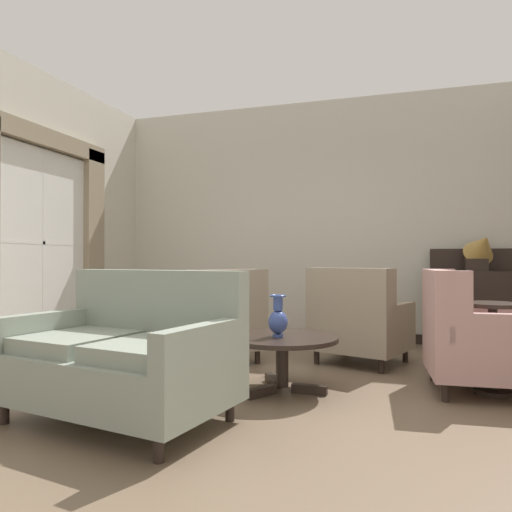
{
  "coord_description": "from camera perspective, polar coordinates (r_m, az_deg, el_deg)",
  "views": [
    {
      "loc": [
        1.02,
        -3.48,
        1.04
      ],
      "look_at": [
        -0.35,
        0.9,
        1.08
      ],
      "focal_mm": 33.59,
      "sensor_mm": 36.0,
      "label": 1
    }
  ],
  "objects": [
    {
      "name": "window_with_curtains",
      "position": [
        5.79,
        -23.87,
        3.01
      ],
      "size": [
        0.12,
        2.0,
        2.36
      ],
      "color": "silver"
    },
    {
      "name": "ground",
      "position": [
        3.78,
        1.04,
        -16.55
      ],
      "size": [
        8.09,
        8.09,
        0.0
      ],
      "primitive_type": "plane",
      "color": "brown"
    },
    {
      "name": "armchair_far_left",
      "position": [
        4.2,
        24.27,
        -8.95
      ],
      "size": [
        0.86,
        0.86,
        0.97
      ],
      "rotation": [
        0.0,
        0.0,
        1.65
      ],
      "color": "tan",
      "rests_on": "ground"
    },
    {
      "name": "settee",
      "position": [
        3.31,
        -15.41,
        -11.54
      ],
      "size": [
        1.58,
        1.12,
        0.97
      ],
      "rotation": [
        0.0,
        0.0,
        -0.18
      ],
      "color": "gray",
      "rests_on": "ground"
    },
    {
      "name": "sideboard",
      "position": [
        6.13,
        24.69,
        -5.3
      ],
      "size": [
        0.98,
        0.35,
        1.18
      ],
      "color": "black",
      "rests_on": "ground"
    },
    {
      "name": "wall_left",
      "position": [
        5.87,
        -24.62,
        4.83
      ],
      "size": [
        0.08,
        4.01,
        3.17
      ],
      "primitive_type": "cube",
      "color": "beige",
      "rests_on": "ground"
    },
    {
      "name": "wall_back",
      "position": [
        6.45,
        8.23,
        4.3
      ],
      "size": [
        5.94,
        0.08,
        3.17
      ],
      "primitive_type": "cube",
      "color": "beige",
      "rests_on": "ground"
    },
    {
      "name": "porcelain_vase",
      "position": [
        3.8,
        2.64,
        -7.49
      ],
      "size": [
        0.15,
        0.15,
        0.33
      ],
      "color": "#384C93",
      "rests_on": "coffee_table"
    },
    {
      "name": "baseboard_back",
      "position": [
        6.45,
        8.17,
        -9.28
      ],
      "size": [
        5.78,
        0.03,
        0.12
      ],
      "primitive_type": "cube",
      "color": "black",
      "rests_on": "ground"
    },
    {
      "name": "armchair_near_window",
      "position": [
        4.95,
        12.03,
        -7.76
      ],
      "size": [
        1.06,
        1.02,
        0.97
      ],
      "rotation": [
        0.0,
        0.0,
        2.8
      ],
      "color": "gray",
      "rests_on": "ground"
    },
    {
      "name": "armchair_back_corner",
      "position": [
        4.97,
        -4.8,
        -7.82
      ],
      "size": [
        1.2,
        1.19,
        0.95
      ],
      "rotation": [
        0.0,
        0.0,
        4.01
      ],
      "color": "gray",
      "rests_on": "ground"
    },
    {
      "name": "gramophone",
      "position": [
        6.02,
        25.23,
        0.75
      ],
      "size": [
        0.44,
        0.51,
        0.52
      ],
      "color": "black",
      "rests_on": "sideboard"
    },
    {
      "name": "side_table",
      "position": [
        4.21,
        26.37,
        -8.93
      ],
      "size": [
        0.44,
        0.44,
        0.71
      ],
      "color": "black",
      "rests_on": "ground"
    },
    {
      "name": "coffee_table",
      "position": [
        3.88,
        3.12,
        -10.62
      ],
      "size": [
        0.89,
        0.89,
        0.44
      ],
      "color": "black",
      "rests_on": "ground"
    }
  ]
}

